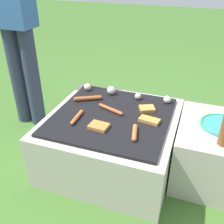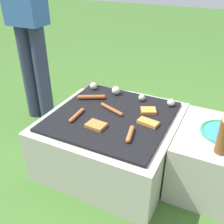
% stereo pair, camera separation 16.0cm
% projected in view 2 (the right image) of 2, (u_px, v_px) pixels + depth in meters
% --- Properties ---
extents(ground_plane, '(14.00, 14.00, 0.00)m').
position_uv_depth(ground_plane, '(112.00, 160.00, 1.80)').
color(ground_plane, '#3D6628').
extents(grill, '(0.79, 0.79, 0.36)m').
position_uv_depth(grill, '(112.00, 139.00, 1.71)').
color(grill, '#B2AA9E').
rests_on(grill, ground_plane).
extents(side_ledge, '(0.47, 0.53, 0.36)m').
position_uv_depth(side_ledge, '(216.00, 161.00, 1.52)').
color(side_ledge, '#B2AA9E').
rests_on(side_ledge, ground_plane).
extents(person_standing, '(0.28, 0.21, 1.61)m').
position_uv_depth(person_standing, '(25.00, 5.00, 1.85)').
color(person_standing, '#2D334C').
rests_on(person_standing, ground_plane).
extents(sausage_front_right, '(0.03, 0.16, 0.02)m').
position_uv_depth(sausage_front_right, '(77.00, 115.00, 1.59)').
color(sausage_front_right, '#B7602D').
rests_on(sausage_front_right, grill).
extents(sausage_front_center, '(0.05, 0.15, 0.03)m').
position_uv_depth(sausage_front_center, '(130.00, 134.00, 1.42)').
color(sausage_front_center, '#B7602D').
rests_on(sausage_front_center, grill).
extents(sausage_back_center, '(0.19, 0.08, 0.02)m').
position_uv_depth(sausage_back_center, '(112.00, 109.00, 1.65)').
color(sausage_back_center, '#A34C23').
rests_on(sausage_back_center, grill).
extents(sausage_mid_left, '(0.18, 0.11, 0.03)m').
position_uv_depth(sausage_mid_left, '(92.00, 97.00, 1.79)').
color(sausage_mid_left, '#A34C23').
rests_on(sausage_mid_left, grill).
extents(bread_slice_right, '(0.12, 0.11, 0.02)m').
position_uv_depth(bread_slice_right, '(148.00, 111.00, 1.64)').
color(bread_slice_right, '#D18438').
rests_on(bread_slice_right, grill).
extents(bread_slice_left, '(0.11, 0.09, 0.02)m').
position_uv_depth(bread_slice_left, '(96.00, 125.00, 1.49)').
color(bread_slice_left, '#B27033').
rests_on(bread_slice_left, grill).
extents(bread_slice_center, '(0.13, 0.08, 0.02)m').
position_uv_depth(bread_slice_center, '(148.00, 122.00, 1.52)').
color(bread_slice_center, '#D18438').
rests_on(bread_slice_center, grill).
extents(mushroom_row, '(0.63, 0.06, 0.06)m').
position_uv_depth(mushroom_row, '(125.00, 93.00, 1.82)').
color(mushroom_row, beige).
rests_on(mushroom_row, grill).
extents(plate_colorful, '(0.25, 0.25, 0.02)m').
position_uv_depth(plate_colorful, '(223.00, 132.00, 1.44)').
color(plate_colorful, '#338CCC').
rests_on(plate_colorful, side_ledge).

